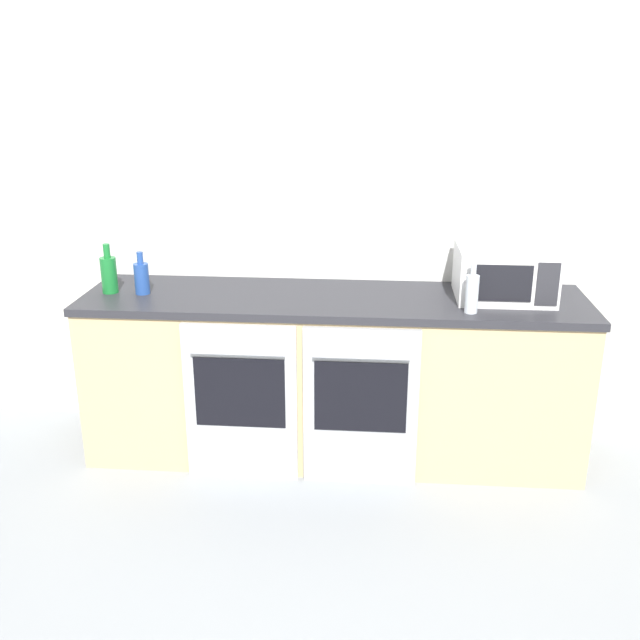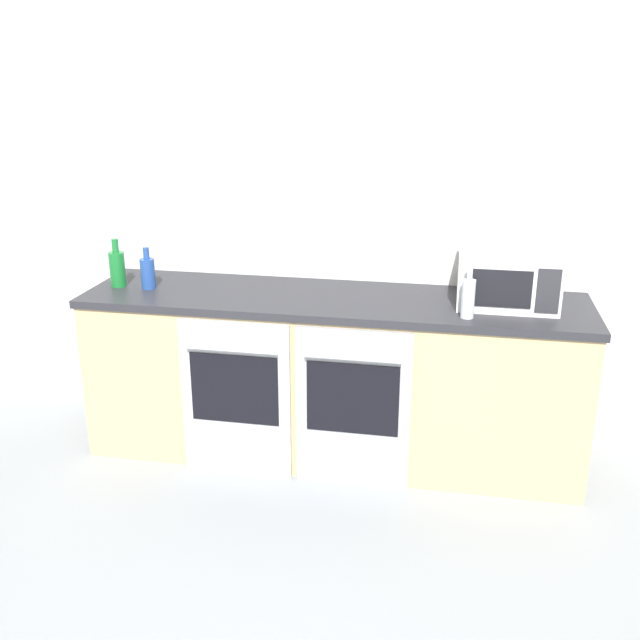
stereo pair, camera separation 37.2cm
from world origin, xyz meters
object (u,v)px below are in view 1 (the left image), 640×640
at_px(oven_left, 241,402).
at_px(bottle_green, 109,274).
at_px(oven_right, 360,407).
at_px(bottle_clear, 472,292).
at_px(microwave, 504,273).
at_px(bottle_blue, 142,277).

distance_m(oven_left, bottle_green, 0.97).
bearing_deg(oven_right, bottle_green, 167.18).
bearing_deg(bottle_clear, microwave, 53.61).
xyz_separation_m(bottle_blue, bottle_clear, (1.67, -0.17, 0.01)).
height_order(oven_left, bottle_green, bottle_green).
bearing_deg(bottle_blue, oven_right, -14.42).
xyz_separation_m(microwave, bottle_green, (-2.04, -0.08, -0.03)).
bearing_deg(oven_left, bottle_blue, 151.97).
distance_m(oven_left, microwave, 1.48).
bearing_deg(bottle_green, bottle_clear, -5.51).
relative_size(oven_left, bottle_clear, 3.26).
bearing_deg(bottle_blue, bottle_clear, -5.89).
relative_size(microwave, bottle_green, 1.85).
distance_m(oven_right, bottle_blue, 1.31).
xyz_separation_m(microwave, bottle_blue, (-1.86, -0.09, -0.05)).
height_order(oven_right, bottle_green, bottle_green).
xyz_separation_m(oven_left, bottle_blue, (-0.56, 0.30, 0.55)).
relative_size(oven_right, bottle_blue, 3.74).
relative_size(microwave, bottle_blue, 2.16).
bearing_deg(bottle_blue, bottle_green, 178.14).
relative_size(oven_right, bottle_green, 3.21).
bearing_deg(microwave, bottle_clear, -126.39).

